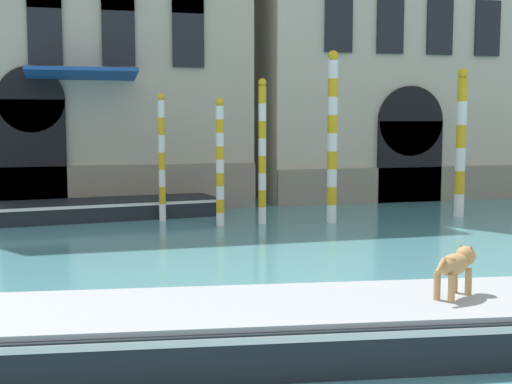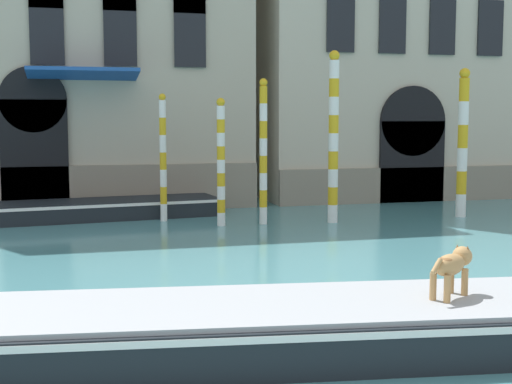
# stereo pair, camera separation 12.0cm
# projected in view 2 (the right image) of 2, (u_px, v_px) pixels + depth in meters

# --- Properties ---
(palazzo_left) EXTENTS (10.20, 7.40, 12.27)m
(palazzo_left) POSITION_uv_depth(u_px,v_px,m) (81.00, 14.00, 23.15)
(palazzo_left) COLOR #B2A893
(palazzo_left) RESTS_ON ground_plane
(palazzo_right) EXTENTS (11.05, 6.13, 12.87)m
(palazzo_right) POSITION_uv_depth(u_px,v_px,m) (401.00, 17.00, 26.00)
(palazzo_right) COLOR #BCB29E
(palazzo_right) RESTS_ON ground_plane
(boat_foreground) EXTENTS (8.16, 3.11, 0.61)m
(boat_foreground) POSITION_uv_depth(u_px,v_px,m) (261.00, 326.00, 8.47)
(boat_foreground) COLOR black
(boat_foreground) RESTS_ON ground_plane
(dog_on_deck) EXTENTS (0.79, 0.59, 0.61)m
(dog_on_deck) POSITION_uv_depth(u_px,v_px,m) (452.00, 265.00, 8.70)
(dog_on_deck) COLOR tan
(dog_on_deck) RESTS_ON boat_foreground
(boat_moored_near_palazzo) EXTENTS (6.82, 2.49, 0.50)m
(boat_moored_near_palazzo) POSITION_uv_depth(u_px,v_px,m) (99.00, 209.00, 19.71)
(boat_moored_near_palazzo) COLOR black
(boat_moored_near_palazzo) RESTS_ON ground_plane
(mooring_pole_0) EXTENTS (0.19, 0.19, 3.42)m
(mooring_pole_0) POSITION_uv_depth(u_px,v_px,m) (163.00, 157.00, 19.08)
(mooring_pole_0) COLOR white
(mooring_pole_0) RESTS_ON ground_plane
(mooring_pole_2) EXTENTS (0.29, 0.29, 4.14)m
(mooring_pole_2) POSITION_uv_depth(u_px,v_px,m) (463.00, 142.00, 19.81)
(mooring_pole_2) COLOR white
(mooring_pole_2) RESTS_ON ground_plane
(mooring_pole_3) EXTENTS (0.22, 0.22, 3.28)m
(mooring_pole_3) POSITION_uv_depth(u_px,v_px,m) (221.00, 162.00, 18.23)
(mooring_pole_3) COLOR white
(mooring_pole_3) RESTS_ON ground_plane
(mooring_pole_4) EXTENTS (0.21, 0.21, 3.79)m
(mooring_pole_4) POSITION_uv_depth(u_px,v_px,m) (263.00, 151.00, 18.48)
(mooring_pole_4) COLOR white
(mooring_pole_4) RESTS_ON ground_plane
(mooring_pole_5) EXTENTS (0.27, 0.27, 4.52)m
(mooring_pole_5) POSITION_uv_depth(u_px,v_px,m) (333.00, 137.00, 18.74)
(mooring_pole_5) COLOR white
(mooring_pole_5) RESTS_ON ground_plane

